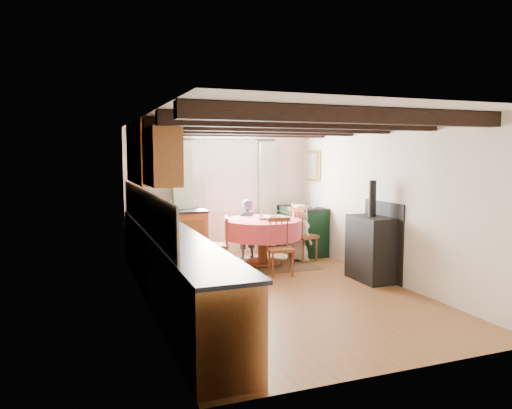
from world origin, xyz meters
name	(u,v)px	position (x,y,z in m)	size (l,w,h in m)	color
floor	(276,290)	(0.00, 0.00, 0.00)	(3.60, 5.50, 0.00)	brown
ceiling	(277,120)	(0.00, 0.00, 2.40)	(3.60, 5.50, 0.00)	white
wall_back	(220,192)	(0.00, 2.75, 1.20)	(3.60, 0.00, 2.40)	silver
wall_front	(401,239)	(0.00, -2.75, 1.20)	(3.60, 0.00, 2.40)	silver
wall_left	(145,212)	(-1.80, 0.00, 1.20)	(0.00, 5.50, 2.40)	silver
wall_right	(385,202)	(1.80, 0.00, 1.20)	(0.00, 5.50, 2.40)	silver
beam_a	(357,115)	(0.00, -2.00, 2.31)	(3.60, 0.16, 0.16)	black
beam_b	(310,122)	(0.00, -1.00, 2.31)	(3.60, 0.16, 0.16)	black
beam_c	(277,126)	(0.00, 0.00, 2.31)	(3.60, 0.16, 0.16)	black
beam_d	(251,130)	(0.00, 1.00, 2.31)	(3.60, 0.16, 0.16)	black
beam_e	(232,132)	(0.00, 2.00, 2.31)	(3.60, 0.16, 0.16)	black
splash_left	(144,209)	(-1.78, 0.30, 1.20)	(0.02, 4.50, 0.55)	beige
splash_back	(169,194)	(-1.00, 2.73, 1.20)	(1.40, 0.02, 0.55)	beige
base_cabinet_left	(170,269)	(-1.50, 0.00, 0.44)	(0.60, 5.30, 0.88)	brown
base_cabinet_back	(169,237)	(-1.05, 2.45, 0.44)	(1.30, 0.60, 0.88)	brown
worktop_left	(171,234)	(-1.48, 0.00, 0.90)	(0.64, 5.30, 0.04)	black
worktop_back	(169,212)	(-1.05, 2.43, 0.90)	(1.30, 0.64, 0.04)	black
wall_cabinet_glass	(144,153)	(-1.63, 1.20, 1.95)	(0.34, 1.80, 0.90)	brown
wall_cabinet_solid	(162,157)	(-1.63, -0.30, 1.90)	(0.34, 0.90, 0.70)	brown
window_frame	(225,171)	(0.10, 2.73, 1.60)	(1.34, 0.03, 1.54)	white
window_pane	(225,171)	(0.10, 2.74, 1.60)	(1.20, 0.01, 1.40)	white
curtain_left	(183,199)	(-0.75, 2.65, 1.10)	(0.35, 0.10, 2.10)	#B6C6B1
curtain_right	(268,196)	(0.95, 2.65, 1.10)	(0.35, 0.10, 2.10)	#B6C6B1
curtain_rod	(226,140)	(0.10, 2.65, 2.20)	(0.03, 0.03, 2.00)	black
wall_picture	(313,166)	(1.77, 2.30, 1.70)	(0.04, 0.50, 0.60)	gold
wall_plate	(271,166)	(1.05, 2.72, 1.70)	(0.30, 0.30, 0.02)	silver
rug	(262,265)	(0.40, 1.54, 0.01)	(1.70, 1.32, 0.01)	brown
dining_table	(263,242)	(0.40, 1.54, 0.40)	(1.33, 1.33, 0.80)	#DE3357
chair_near	(281,247)	(0.41, 0.77, 0.46)	(0.39, 0.41, 0.91)	brown
chair_left	(217,243)	(-0.43, 1.49, 0.45)	(0.38, 0.40, 0.89)	brown
chair_right	(303,234)	(1.20, 1.56, 0.49)	(0.42, 0.44, 0.99)	brown
aga_range	(302,230)	(1.47, 2.15, 0.47)	(0.66, 1.01, 0.93)	black
cast_iron_stove	(372,231)	(1.58, 0.00, 0.77)	(0.46, 0.77, 1.54)	black
child_far	(246,229)	(0.31, 2.12, 0.55)	(0.40, 0.26, 1.10)	#3C4359
child_right	(300,233)	(1.15, 1.61, 0.52)	(0.50, 0.33, 1.03)	beige
bowl_a	(263,218)	(0.40, 1.52, 0.83)	(0.19, 0.19, 0.05)	silver
bowl_b	(275,217)	(0.62, 1.51, 0.84)	(0.21, 0.21, 0.07)	silver
cup	(261,217)	(0.38, 1.55, 0.85)	(0.10, 0.10, 0.09)	silver
canister_tall	(159,204)	(-1.23, 2.44, 1.04)	(0.14, 0.14, 0.25)	#262628
canister_wide	(167,205)	(-1.06, 2.52, 1.01)	(0.16, 0.16, 0.18)	#262628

